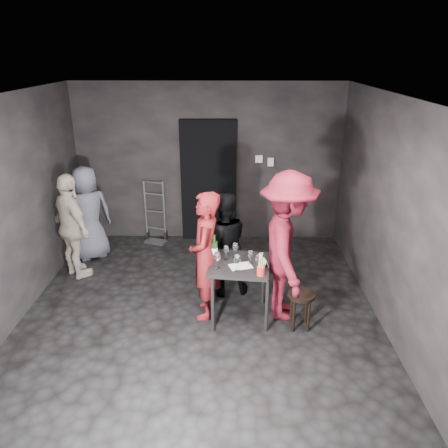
{
  "coord_description": "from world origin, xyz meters",
  "views": [
    {
      "loc": [
        0.39,
        -4.78,
        3.16
      ],
      "look_at": [
        0.3,
        0.25,
        1.14
      ],
      "focal_mm": 35.0,
      "sensor_mm": 36.0,
      "label": 1
    }
  ],
  "objects_px": {
    "bystander_cream": "(72,224)",
    "breadstick_cup": "(261,265)",
    "tasting_table": "(240,270)",
    "server_red": "(205,251)",
    "hand_truck": "(156,230)",
    "man_maroon": "(288,229)",
    "bystander_grey": "(88,213)",
    "wine_bottle": "(214,251)",
    "woman_black": "(223,246)",
    "stool": "(301,301)"
  },
  "relations": [
    {
      "from": "tasting_table",
      "to": "man_maroon",
      "type": "height_order",
      "value": "man_maroon"
    },
    {
      "from": "stool",
      "to": "server_red",
      "type": "xyz_separation_m",
      "value": [
        -1.16,
        0.28,
        0.52
      ]
    },
    {
      "from": "stool",
      "to": "woman_black",
      "type": "distance_m",
      "value": 1.3
    },
    {
      "from": "woman_black",
      "to": "bystander_grey",
      "type": "distance_m",
      "value": 2.4
    },
    {
      "from": "man_maroon",
      "to": "bystander_cream",
      "type": "relative_size",
      "value": 1.43
    },
    {
      "from": "wine_bottle",
      "to": "breadstick_cup",
      "type": "height_order",
      "value": "wine_bottle"
    },
    {
      "from": "man_maroon",
      "to": "breadstick_cup",
      "type": "distance_m",
      "value": 0.57
    },
    {
      "from": "tasting_table",
      "to": "breadstick_cup",
      "type": "xyz_separation_m",
      "value": [
        0.24,
        -0.29,
        0.23
      ]
    },
    {
      "from": "tasting_table",
      "to": "bystander_grey",
      "type": "distance_m",
      "value": 2.9
    },
    {
      "from": "tasting_table",
      "to": "server_red",
      "type": "distance_m",
      "value": 0.49
    },
    {
      "from": "server_red",
      "to": "bystander_cream",
      "type": "distance_m",
      "value": 2.21
    },
    {
      "from": "stool",
      "to": "bystander_cream",
      "type": "relative_size",
      "value": 0.29
    },
    {
      "from": "tasting_table",
      "to": "woman_black",
      "type": "relative_size",
      "value": 0.54
    },
    {
      "from": "hand_truck",
      "to": "woman_black",
      "type": "bearing_deg",
      "value": -37.71
    },
    {
      "from": "server_red",
      "to": "wine_bottle",
      "type": "xyz_separation_m",
      "value": [
        0.11,
        0.02,
        -0.01
      ]
    },
    {
      "from": "server_red",
      "to": "tasting_table",
      "type": "bearing_deg",
      "value": 84.28
    },
    {
      "from": "man_maroon",
      "to": "wine_bottle",
      "type": "distance_m",
      "value": 0.93
    },
    {
      "from": "bystander_grey",
      "to": "breadstick_cup",
      "type": "xyz_separation_m",
      "value": [
        2.6,
        -1.96,
        0.12
      ]
    },
    {
      "from": "tasting_table",
      "to": "man_maroon",
      "type": "distance_m",
      "value": 0.78
    },
    {
      "from": "woman_black",
      "to": "breadstick_cup",
      "type": "height_order",
      "value": "woman_black"
    },
    {
      "from": "hand_truck",
      "to": "bystander_grey",
      "type": "bearing_deg",
      "value": -127.18
    },
    {
      "from": "tasting_table",
      "to": "wine_bottle",
      "type": "bearing_deg",
      "value": 166.01
    },
    {
      "from": "server_red",
      "to": "woman_black",
      "type": "bearing_deg",
      "value": 161.08
    },
    {
      "from": "hand_truck",
      "to": "tasting_table",
      "type": "height_order",
      "value": "hand_truck"
    },
    {
      "from": "wine_bottle",
      "to": "tasting_table",
      "type": "bearing_deg",
      "value": -13.99
    },
    {
      "from": "bystander_cream",
      "to": "woman_black",
      "type": "bearing_deg",
      "value": -146.33
    },
    {
      "from": "tasting_table",
      "to": "woman_black",
      "type": "xyz_separation_m",
      "value": [
        -0.21,
        0.61,
        0.04
      ]
    },
    {
      "from": "hand_truck",
      "to": "breadstick_cup",
      "type": "relative_size",
      "value": 3.68
    },
    {
      "from": "stool",
      "to": "wine_bottle",
      "type": "distance_m",
      "value": 1.2
    },
    {
      "from": "woman_black",
      "to": "breadstick_cup",
      "type": "distance_m",
      "value": 1.02
    },
    {
      "from": "tasting_table",
      "to": "breadstick_cup",
      "type": "bearing_deg",
      "value": -51.25
    },
    {
      "from": "bystander_cream",
      "to": "stool",
      "type": "bearing_deg",
      "value": -157.24
    },
    {
      "from": "server_red",
      "to": "breadstick_cup",
      "type": "relative_size",
      "value": 6.04
    },
    {
      "from": "tasting_table",
      "to": "breadstick_cup",
      "type": "relative_size",
      "value": 2.55
    },
    {
      "from": "man_maroon",
      "to": "breadstick_cup",
      "type": "bearing_deg",
      "value": 135.76
    },
    {
      "from": "woman_black",
      "to": "man_maroon",
      "type": "bearing_deg",
      "value": 131.92
    },
    {
      "from": "server_red",
      "to": "woman_black",
      "type": "relative_size",
      "value": 1.27
    },
    {
      "from": "tasting_table",
      "to": "server_red",
      "type": "xyz_separation_m",
      "value": [
        -0.42,
        0.06,
        0.24
      ]
    },
    {
      "from": "woman_black",
      "to": "wine_bottle",
      "type": "xyz_separation_m",
      "value": [
        -0.1,
        -0.53,
        0.19
      ]
    },
    {
      "from": "breadstick_cup",
      "to": "stool",
      "type": "bearing_deg",
      "value": 7.78
    },
    {
      "from": "tasting_table",
      "to": "bystander_cream",
      "type": "xyz_separation_m",
      "value": [
        -2.4,
        1.04,
        0.17
      ]
    },
    {
      "from": "tasting_table",
      "to": "server_red",
      "type": "height_order",
      "value": "server_red"
    },
    {
      "from": "hand_truck",
      "to": "man_maroon",
      "type": "xyz_separation_m",
      "value": [
        2.01,
        -2.28,
        0.97
      ]
    },
    {
      "from": "server_red",
      "to": "man_maroon",
      "type": "height_order",
      "value": "man_maroon"
    },
    {
      "from": "man_maroon",
      "to": "bystander_grey",
      "type": "xyz_separation_m",
      "value": [
        -2.94,
        1.61,
        -0.41
      ]
    },
    {
      "from": "tasting_table",
      "to": "woman_black",
      "type": "height_order",
      "value": "woman_black"
    },
    {
      "from": "bystander_cream",
      "to": "breadstick_cup",
      "type": "relative_size",
      "value": 5.6
    },
    {
      "from": "woman_black",
      "to": "server_red",
      "type": "bearing_deg",
      "value": 55.92
    },
    {
      "from": "tasting_table",
      "to": "bystander_grey",
      "type": "bearing_deg",
      "value": 144.75
    },
    {
      "from": "stool",
      "to": "man_maroon",
      "type": "distance_m",
      "value": 0.87
    }
  ]
}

